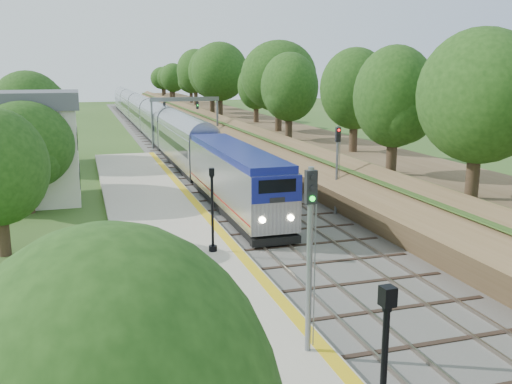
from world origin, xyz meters
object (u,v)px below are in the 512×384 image
object	(u,v)px
station_building	(19,147)
signal_gantry	(185,109)
train	(150,120)
lamppost_far	(212,215)
signal_farside	(337,161)
signal_platform	(310,241)

from	to	relation	value
station_building	signal_gantry	world-z (taller)	station_building
station_building	signal_gantry	bearing A→B (deg)	56.62
signal_gantry	station_building	bearing A→B (deg)	-123.38
train	lamppost_far	distance (m)	56.72
signal_gantry	train	xyz separation A→B (m)	(-2.47, 15.28, -2.65)
station_building	signal_farside	bearing A→B (deg)	-26.82
station_building	train	size ratio (longest dim) A/B	0.07
station_building	train	xyz separation A→B (m)	(14.00, 40.27, -1.92)
signal_gantry	signal_platform	world-z (taller)	signal_platform
train	signal_platform	distance (m)	67.95
signal_gantry	train	bearing A→B (deg)	99.19
station_building	signal_farside	size ratio (longest dim) A/B	1.47
train	signal_farside	size ratio (longest dim) A/B	19.62
signal_gantry	lamppost_far	world-z (taller)	signal_gantry
lamppost_far	station_building	bearing A→B (deg)	122.56
train	signal_farside	distance (m)	50.88
train	signal_gantry	bearing A→B (deg)	-80.81
signal_gantry	signal_farside	xyz separation A→B (m)	(3.73, -35.20, -1.13)
station_building	lamppost_far	bearing A→B (deg)	-57.44
train	signal_platform	xyz separation A→B (m)	(-2.90, -67.86, 2.04)
station_building	signal_farside	distance (m)	22.64
train	station_building	bearing A→B (deg)	-109.17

